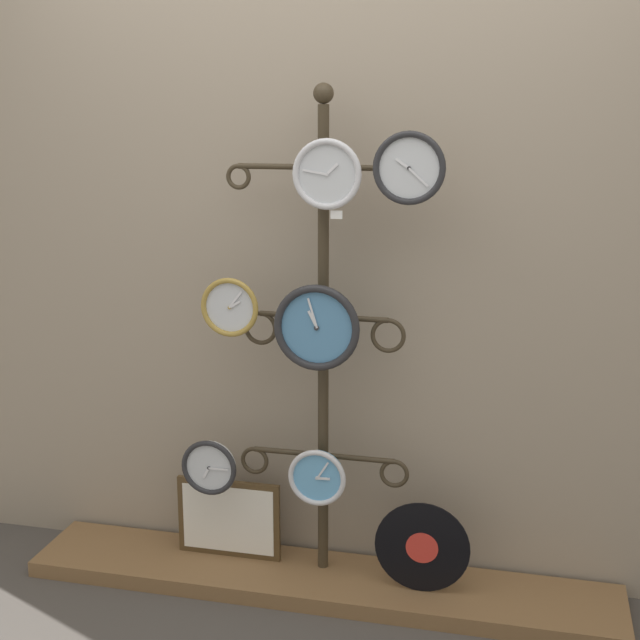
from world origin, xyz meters
name	(u,v)px	position (x,y,z in m)	size (l,w,h in m)	color
shop_wall	(334,206)	(0.00, 0.57, 1.40)	(4.40, 0.04, 2.80)	gray
low_shelf	(319,581)	(0.00, 0.35, 0.03)	(2.20, 0.36, 0.06)	brown
display_stand	(323,440)	(0.00, 0.41, 0.56)	(0.70, 0.42, 1.83)	#382D1E
clock_top_center	(327,174)	(0.04, 0.32, 1.53)	(0.23, 0.04, 0.23)	silver
clock_top_right	(409,168)	(0.31, 0.31, 1.56)	(0.24, 0.04, 0.24)	silver
clock_middle_left	(230,307)	(-0.32, 0.33, 1.06)	(0.21, 0.04, 0.21)	silver
clock_middle_center	(318,328)	(0.00, 0.31, 1.01)	(0.30, 0.04, 0.30)	#4C84B2
clock_bottom_left	(210,467)	(-0.40, 0.30, 0.47)	(0.21, 0.04, 0.21)	silver
clock_bottom_center	(318,477)	(0.00, 0.32, 0.46)	(0.21, 0.04, 0.21)	#60A8DB
vinyl_record	(422,548)	(0.38, 0.32, 0.23)	(0.34, 0.01, 0.34)	black
picture_frame	(229,518)	(-0.37, 0.41, 0.21)	(0.41, 0.02, 0.31)	#4C381E
price_tag_upper	(336,215)	(0.07, 0.31, 1.40)	(0.04, 0.00, 0.03)	white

